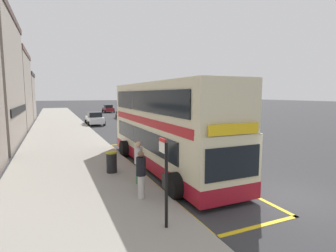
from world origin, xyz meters
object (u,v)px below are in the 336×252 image
Objects in this scene: parked_car_black_distant at (124,113)px; pedestrian_waiting_near_sign at (139,161)px; parked_car_maroon_across at (108,109)px; litter_bin at (112,162)px; bus_stop_sign at (165,175)px; parked_car_white_kerbside at (95,119)px; double_decker_bus at (165,128)px; pedestrian_further_back at (141,173)px.

parked_car_black_distant is 2.38× the size of pedestrian_waiting_near_sign.
litter_bin is at bearing 81.50° from parked_car_maroon_across.
bus_stop_sign is 0.59× the size of parked_car_white_kerbside.
parked_car_black_distant reaches higher than litter_bin.
pedestrian_further_back is (-2.55, -3.83, -0.99)m from double_decker_bus.
parked_car_black_distant is 1.00× the size of parked_car_white_kerbside.
bus_stop_sign is 35.43m from parked_car_black_distant.
litter_bin is (-2.36, -21.41, -0.15)m from parked_car_white_kerbside.
pedestrian_further_back is (-7.69, -32.39, 0.28)m from parked_car_black_distant.
bus_stop_sign is at bearing -90.15° from pedestrian_further_back.
pedestrian_waiting_near_sign is 1.56m from pedestrian_further_back.
bus_stop_sign is at bearing -86.90° from litter_bin.
double_decker_bus is 3.32m from pedestrian_waiting_near_sign.
double_decker_bus reaches higher than parked_car_maroon_across.
double_decker_bus is 3.21m from litter_bin.
double_decker_bus is 11.32× the size of litter_bin.
parked_car_white_kerbside is 2.45× the size of pedestrian_further_back.
parked_car_maroon_across and parked_car_white_kerbside have the same top height.
double_decker_bus reaches higher than litter_bin.
pedestrian_further_back reaches higher than parked_car_white_kerbside.
parked_car_maroon_across is at bearing 80.75° from bus_stop_sign.
bus_stop_sign reaches higher than parked_car_maroon_across.
double_decker_bus is 4.60× the size of bus_stop_sign.
parked_car_maroon_across is 2.38× the size of pedestrian_waiting_near_sign.
double_decker_bus reaches higher than parked_car_white_kerbside.
bus_stop_sign is at bearing 84.64° from parked_car_white_kerbside.
bus_stop_sign is 5.81m from litter_bin.
bus_stop_sign is at bearing 83.09° from parked_car_maroon_across.
parked_car_black_distant is at bearing 79.80° from double_decker_bus.
parked_car_black_distant is 29.95m from litter_bin.
parked_car_black_distant and parked_car_white_kerbside have the same top height.
double_decker_bus is 2.72× the size of parked_car_maroon_across.
pedestrian_further_back is at bearing 89.85° from bus_stop_sign.
litter_bin is at bearing 109.10° from pedestrian_waiting_near_sign.
parked_car_white_kerbside is at bearing 83.72° from litter_bin.
pedestrian_further_back is (-0.38, -1.52, -0.03)m from pedestrian_waiting_near_sign.
double_decker_bus is at bearing 56.31° from pedestrian_further_back.
double_decker_bus is 29.05m from parked_car_black_distant.
pedestrian_waiting_near_sign is (-1.66, -23.43, 0.31)m from parked_car_white_kerbside.
parked_car_black_distant is at bearing 74.49° from litter_bin.
litter_bin is (-0.70, 2.02, -0.46)m from pedestrian_waiting_near_sign.
parked_car_black_distant is at bearing 91.20° from parked_car_maroon_across.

